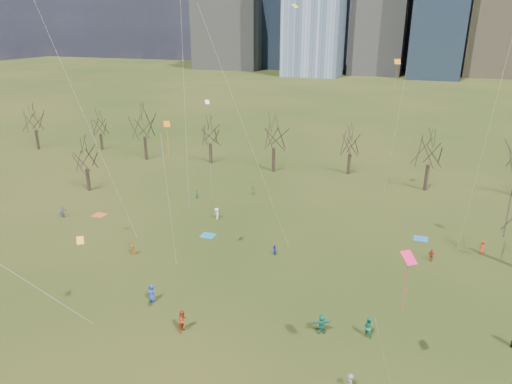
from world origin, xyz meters
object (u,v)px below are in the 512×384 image
(blanket_crimson, at_px, (99,215))
(blanket_teal, at_px, (208,235))
(person_0, at_px, (152,293))
(person_2, at_px, (183,321))
(person_4, at_px, (133,248))
(blanket_navy, at_px, (421,239))

(blanket_crimson, bearing_deg, blanket_teal, -2.53)
(blanket_teal, relative_size, person_0, 0.96)
(person_2, bearing_deg, blanket_crimson, 57.38)
(blanket_crimson, xyz_separation_m, person_0, (16.99, -14.52, 0.82))
(blanket_crimson, bearing_deg, person_2, -38.70)
(blanket_teal, bearing_deg, person_4, -128.30)
(blanket_teal, relative_size, blanket_navy, 1.00)
(person_0, distance_m, person_2, 5.47)
(blanket_teal, height_order, person_0, person_0)
(person_0, height_order, person_2, person_2)
(blanket_crimson, xyz_separation_m, person_2, (21.66, -17.35, 0.97))
(person_4, bearing_deg, blanket_navy, -102.79)
(blanket_crimson, relative_size, person_2, 0.82)
(blanket_teal, distance_m, blanket_crimson, 15.90)
(blanket_teal, distance_m, person_0, 13.89)
(person_2, height_order, person_4, person_2)
(blanket_crimson, distance_m, person_2, 27.77)
(blanket_navy, xyz_separation_m, person_2, (-17.73, -24.24, 0.97))
(blanket_navy, bearing_deg, person_0, -136.30)
(blanket_teal, bearing_deg, blanket_navy, 17.89)
(person_0, distance_m, person_4, 9.51)
(blanket_teal, height_order, person_2, person_2)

